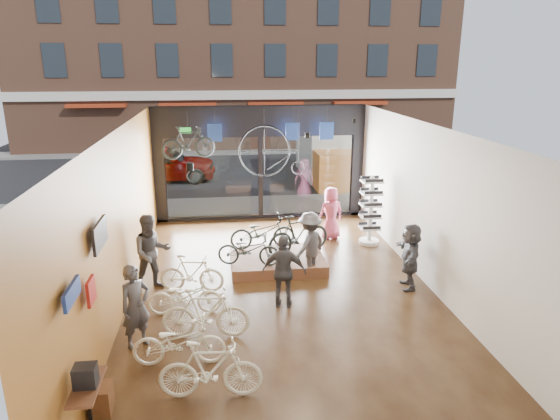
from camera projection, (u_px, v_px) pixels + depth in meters
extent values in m
cube|color=black|center=(284.00, 296.00, 11.51)|extent=(7.00, 12.00, 0.04)
cube|color=black|center=(284.00, 129.00, 10.41)|extent=(7.00, 12.00, 0.04)
cube|color=#A95A25|center=(119.00, 223.00, 10.54)|extent=(0.04, 12.00, 3.80)
cube|color=beige|center=(436.00, 211.00, 11.37)|extent=(0.04, 12.00, 3.80)
cube|color=beige|center=(358.00, 387.00, 5.24)|extent=(7.00, 0.04, 3.80)
cube|color=#198C26|center=(185.00, 130.00, 15.93)|extent=(0.35, 0.06, 0.18)
cube|color=black|center=(246.00, 165.00, 25.76)|extent=(30.00, 18.00, 0.02)
cube|color=slate|center=(258.00, 206.00, 18.33)|extent=(30.00, 2.40, 0.12)
cube|color=slate|center=(242.00, 151.00, 29.55)|extent=(30.00, 2.00, 0.12)
cube|color=brown|center=(237.00, 29.00, 29.93)|extent=(26.00, 5.00, 14.00)
imported|color=gray|center=(160.00, 163.00, 22.20)|extent=(4.85, 1.95, 1.65)
imported|color=#EBE9CD|center=(210.00, 370.00, 7.88)|extent=(1.70, 0.60, 1.00)
imported|color=#EBE9CD|center=(179.00, 342.00, 8.78)|extent=(1.66, 0.64, 0.86)
imported|color=#EBE9CD|center=(205.00, 313.00, 9.62)|extent=(1.75, 0.66, 1.03)
imported|color=#EBE9CD|center=(185.00, 296.00, 10.56)|extent=(1.56, 0.56, 0.82)
imported|color=#EBE9CD|center=(192.00, 273.00, 11.57)|extent=(1.55, 0.68, 0.90)
cube|color=#4A2B1B|center=(277.00, 261.00, 13.05)|extent=(2.40, 1.80, 0.30)
imported|color=black|center=(249.00, 250.00, 12.32)|extent=(1.64, 0.86, 0.82)
imported|color=black|center=(299.00, 234.00, 12.97)|extent=(1.88, 1.21, 1.10)
imported|color=black|center=(262.00, 232.00, 13.41)|extent=(1.79, 0.74, 0.92)
imported|color=#3F3F44|center=(136.00, 307.00, 9.24)|extent=(0.71, 0.68, 1.63)
imported|color=#3F3F44|center=(152.00, 253.00, 11.57)|extent=(1.06, 0.94, 1.83)
imported|color=#3F3F44|center=(284.00, 271.00, 10.76)|extent=(1.03, 0.61, 1.65)
imported|color=#3F3F44|center=(310.00, 245.00, 12.30)|extent=(1.20, 1.19, 1.66)
imported|color=#CC4C72|center=(331.00, 213.00, 14.97)|extent=(0.87, 0.66, 1.59)
imported|color=#3F3F44|center=(410.00, 256.00, 11.68)|extent=(0.76, 1.54, 1.59)
imported|color=black|center=(188.00, 142.00, 14.39)|extent=(1.64, 0.92, 0.95)
cube|color=#1E3F99|center=(215.00, 133.00, 15.40)|extent=(0.45, 0.03, 0.55)
cube|color=#1E3F99|center=(293.00, 131.00, 15.68)|extent=(0.45, 0.03, 0.55)
cube|color=#1E3F99|center=(327.00, 131.00, 15.81)|extent=(0.45, 0.03, 0.55)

